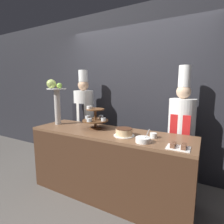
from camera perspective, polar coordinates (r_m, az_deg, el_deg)
ground_plane at (r=2.49m, az=-5.31°, el=-28.72°), size 14.00×14.00×0.00m
wall_back at (r=3.09m, az=7.44°, el=6.67°), size 10.00×0.06×2.80m
buffet_counter at (r=2.49m, az=-1.15°, el=-16.49°), size 2.18×0.65×0.90m
tiered_stand at (r=2.47m, az=-5.55°, el=-1.92°), size 0.37×0.37×0.32m
fruit_pedestal at (r=2.82m, az=-17.88°, el=5.02°), size 0.29×0.29×0.70m
cake_round at (r=2.14m, az=3.97°, el=-6.60°), size 0.26×0.26×0.09m
cup_white at (r=2.11m, az=13.35°, el=-7.47°), size 0.08×0.08×0.06m
cake_square_tray at (r=1.87m, az=20.85°, el=-10.45°), size 0.22×0.18×0.05m
serving_bowl_near at (r=1.94m, az=10.10°, el=-8.92°), size 0.16×0.16×0.16m
chef_left at (r=3.24m, az=-9.14°, el=-0.82°), size 0.35×0.35×1.77m
chef_center_left at (r=2.61m, az=21.69°, el=-4.61°), size 0.35×0.35×1.77m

